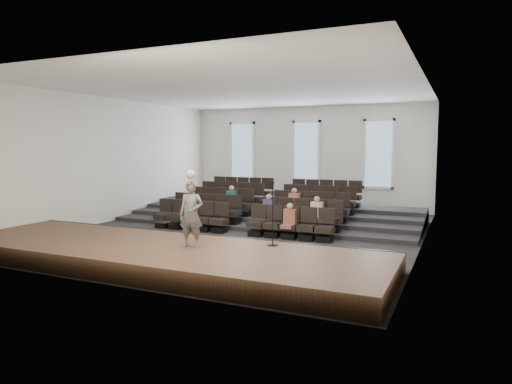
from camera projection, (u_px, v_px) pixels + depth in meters
ground at (245, 231)px, 16.41m from camera, size 14.00×14.00×0.00m
ceiling at (245, 90)px, 15.91m from camera, size 12.00×14.00×0.02m
wall_back at (307, 157)px, 22.52m from camera, size 12.00×0.04×5.00m
wall_front at (103, 172)px, 9.80m from camera, size 12.00×0.04×5.00m
wall_left at (112, 160)px, 18.64m from camera, size 0.04×14.00×5.00m
wall_right at (425, 165)px, 13.69m from camera, size 0.04×14.00×5.00m
stage at (159, 255)px, 11.77m from camera, size 11.80×3.60×0.50m
stage_lip at (196, 242)px, 13.37m from camera, size 11.80×0.06×0.52m
risers at (278, 214)px, 19.27m from camera, size 11.80×4.80×0.60m
seating_rows at (262, 207)px, 17.74m from camera, size 6.80×4.70×1.67m
windows at (306, 153)px, 22.44m from camera, size 8.44×0.10×3.24m
audience at (253, 207)px, 16.70m from camera, size 5.45×2.64×1.10m
speaker at (191, 214)px, 11.51m from camera, size 0.70×0.54×1.69m
mic_stand at (273, 226)px, 11.73m from camera, size 0.28×0.28×1.67m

